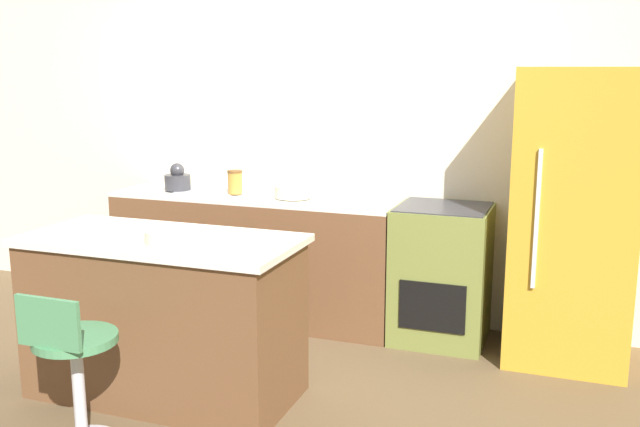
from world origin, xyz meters
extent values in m
plane|color=brown|center=(0.00, 0.00, 0.00)|extent=(14.00, 14.00, 0.00)
cube|color=beige|center=(0.00, 0.63, 1.30)|extent=(8.00, 0.06, 2.60)
cube|color=brown|center=(-0.32, 0.31, 0.45)|extent=(2.13, 0.58, 0.89)
cube|color=silver|center=(-0.32, 0.31, 0.91)|extent=(2.13, 0.58, 0.03)
cube|color=#9EA3A8|center=(-0.69, 0.31, 0.93)|extent=(0.44, 0.32, 0.01)
cube|color=brown|center=(-0.24, -1.06, 0.44)|extent=(1.47, 0.68, 0.88)
cube|color=silver|center=(-0.24, -1.06, 0.90)|extent=(1.54, 0.73, 0.04)
cube|color=olive|center=(1.06, 0.31, 0.46)|extent=(0.62, 0.58, 0.92)
cube|color=black|center=(1.06, 0.01, 0.32)|extent=(0.43, 0.01, 0.32)
cube|color=#333338|center=(1.06, 0.31, 0.93)|extent=(0.59, 0.55, 0.01)
cube|color=gold|center=(1.88, 0.26, 0.92)|extent=(0.73, 0.68, 1.84)
cube|color=silver|center=(1.68, -0.09, 0.96)|extent=(0.02, 0.02, 0.83)
cylinder|color=#B7B7BC|center=(-0.31, -1.73, 0.27)|extent=(0.06, 0.06, 0.54)
cylinder|color=#478456|center=(-0.31, -1.73, 0.56)|extent=(0.40, 0.40, 0.04)
cube|color=#478456|center=(-0.31, -1.90, 0.70)|extent=(0.34, 0.02, 0.24)
cylinder|color=#333338|center=(-0.94, 0.27, 0.99)|extent=(0.20, 0.20, 0.11)
sphere|color=#333338|center=(-0.94, 0.27, 1.08)|extent=(0.11, 0.11, 0.11)
cylinder|color=beige|center=(0.00, 0.27, 0.97)|extent=(0.26, 0.26, 0.08)
cylinder|color=#B77F33|center=(-0.46, 0.27, 1.01)|extent=(0.11, 0.11, 0.15)
cylinder|color=brown|center=(-0.46, 0.27, 1.09)|extent=(0.11, 0.11, 0.02)
cylinder|color=beige|center=(-0.11, -1.15, 0.95)|extent=(0.30, 0.30, 0.07)
camera|label=1|loc=(1.89, -4.33, 1.83)|focal=40.00mm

